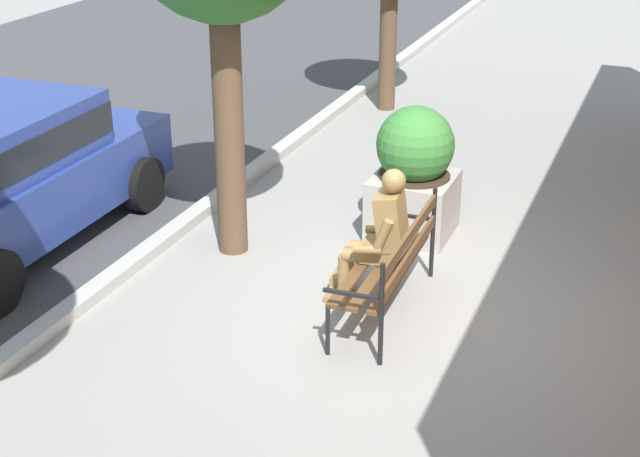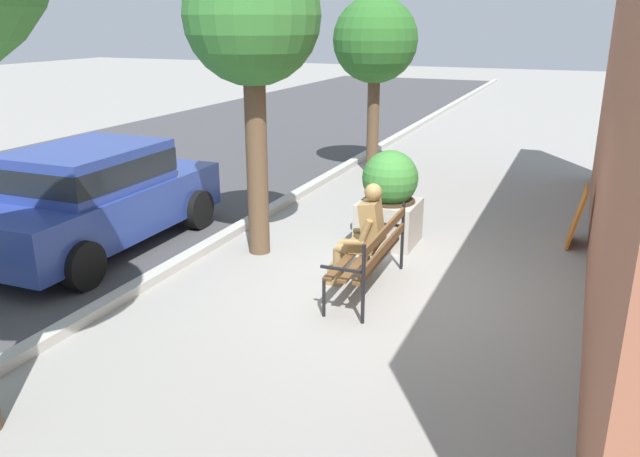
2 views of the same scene
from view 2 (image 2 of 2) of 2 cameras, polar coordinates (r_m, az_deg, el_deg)
ground_plane at (r=8.10m, az=6.00°, el=-5.54°), size 80.00×80.00×0.00m
curb_stone at (r=9.26m, az=-11.38°, el=-2.26°), size 60.00×0.20×0.12m
building_wall_behind at (r=8.68m, az=26.50°, el=9.43°), size 12.00×0.50×4.40m
park_bench at (r=7.83m, az=4.79°, el=-2.07°), size 1.81×0.58×0.95m
bronze_statue_seated at (r=7.98m, az=3.71°, el=-0.68°), size 0.62×0.80×1.37m
concrete_planter at (r=9.54m, az=6.33°, el=2.72°), size 0.86×0.86×1.45m
street_tree_down_street at (r=8.78m, az=-6.17°, el=18.23°), size 1.85×1.85×4.26m
street_tree_far_corner at (r=13.93m, az=5.03°, el=16.54°), size 1.81×1.81×3.78m
parked_car_blue at (r=9.79m, az=-19.81°, el=2.92°), size 4.13×1.97×1.56m
leaning_signboard at (r=10.26m, az=22.35°, el=1.02°), size 0.70×0.23×0.89m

